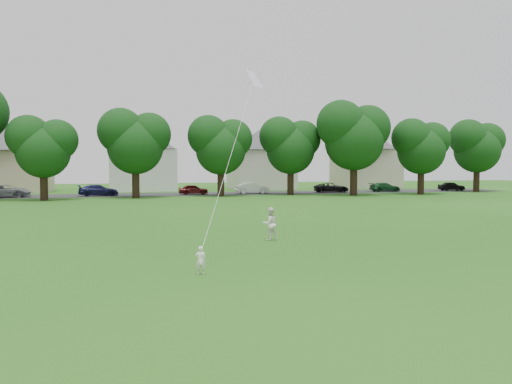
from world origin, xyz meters
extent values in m
plane|color=#1C5313|center=(0.00, 0.00, 0.00)|extent=(160.00, 160.00, 0.00)
cube|color=#2D2D30|center=(0.00, 42.00, 0.01)|extent=(90.00, 7.00, 0.01)
imported|color=white|center=(-0.51, -0.04, 0.43)|extent=(0.34, 0.25, 0.85)
imported|color=white|center=(3.42, 5.95, 0.71)|extent=(0.78, 0.66, 1.41)
plane|color=white|center=(3.37, 8.36, 7.27)|extent=(1.02, 1.01, 0.80)
cylinder|color=white|center=(1.43, 4.16, 3.94)|extent=(0.01, 0.01, 11.40)
cylinder|color=black|center=(-9.61, 35.14, 1.52)|extent=(0.70, 0.70, 3.05)
cylinder|color=black|center=(-1.30, 36.63, 1.73)|extent=(0.74, 0.74, 3.46)
cylinder|color=black|center=(7.45, 37.26, 1.65)|extent=(0.72, 0.72, 3.30)
cylinder|color=black|center=(15.44, 37.91, 1.67)|extent=(0.73, 0.73, 3.35)
cylinder|color=black|center=(21.59, 34.82, 1.98)|extent=(0.78, 0.78, 3.97)
cylinder|color=black|center=(29.88, 34.83, 1.65)|extent=(0.72, 0.72, 3.30)
cylinder|color=black|center=(39.77, 37.91, 1.73)|extent=(0.74, 0.74, 3.46)
imported|color=gray|center=(-13.90, 41.00, 0.64)|extent=(4.66, 2.35, 1.26)
imported|color=#12143A|center=(-5.06, 41.00, 0.61)|extent=(4.28, 2.07, 1.20)
imported|color=#4C100F|center=(5.07, 41.00, 0.57)|extent=(3.34, 1.48, 1.12)
imported|color=silver|center=(11.88, 41.00, 0.64)|extent=(3.91, 1.57, 1.26)
imported|color=black|center=(21.73, 41.00, 0.59)|extent=(4.37, 2.44, 1.16)
imported|color=#174621|center=(28.91, 41.00, 0.56)|extent=(3.93, 1.85, 1.11)
imported|color=black|center=(38.50, 41.00, 0.58)|extent=(3.51, 1.80, 1.14)
cube|color=#C6B495|center=(-16.00, 52.00, 2.52)|extent=(9.69, 7.49, 5.04)
pyramid|color=#48454A|center=(-16.00, 52.00, 7.81)|extent=(13.98, 13.98, 2.77)
cube|color=white|center=(0.00, 52.00, 2.69)|extent=(8.22, 7.62, 5.38)
pyramid|color=#48454A|center=(0.00, 52.00, 8.34)|extent=(11.86, 11.86, 2.96)
cube|color=beige|center=(16.00, 52.00, 2.68)|extent=(8.15, 7.68, 5.35)
pyramid|color=#48454A|center=(16.00, 52.00, 8.30)|extent=(11.75, 11.75, 2.94)
cube|color=beige|center=(32.00, 52.00, 2.81)|extent=(8.77, 6.33, 5.62)
pyramid|color=#48454A|center=(32.00, 52.00, 8.71)|extent=(12.66, 12.66, 3.09)
camera|label=1|loc=(-2.74, -14.43, 3.19)|focal=35.00mm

